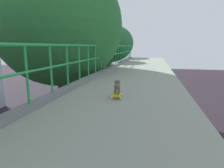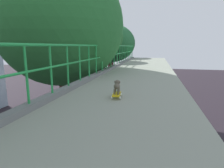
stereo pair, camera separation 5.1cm
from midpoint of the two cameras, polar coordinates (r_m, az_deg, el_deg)
name	(u,v)px [view 2 (the right image)]	position (r m, az deg, el deg)	size (l,w,h in m)	color
car_white_fifth	(52,147)	(12.98, -17.56, -17.78)	(1.83, 4.00, 1.44)	silver
car_grey_sixth	(33,121)	(17.51, -22.56, -10.36)	(1.78, 4.02, 1.41)	slate
city_bus	(90,79)	(30.02, -6.73, 1.46)	(2.78, 10.36, 3.15)	white
roadside_tree_mid	(61,26)	(9.47, -15.03, 16.44)	(5.81, 5.81, 10.62)	brown
roadside_tree_far	(98,38)	(14.88, -4.27, 13.65)	(3.89, 3.89, 9.23)	#4B3C26
roadside_tree_farthest	(111,44)	(19.47, -0.36, 11.95)	(4.92, 4.92, 9.12)	brown
toy_skateboard	(117,94)	(4.15, 1.75, -3.18)	(0.24, 0.45, 0.09)	gold
small_dog	(117,86)	(4.15, 1.84, -0.46)	(0.16, 0.37, 0.28)	#514B3D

